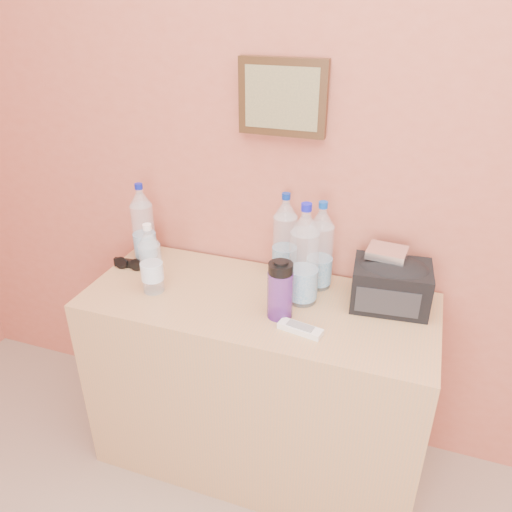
# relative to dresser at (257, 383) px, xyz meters

# --- Properties ---
(picture_frame) EXTENTS (0.30, 0.03, 0.25)m
(picture_frame) POSITION_rel_dresser_xyz_m (0.00, 0.25, 1.02)
(picture_frame) COLOR #382311
(picture_frame) RESTS_ON room_shell
(dresser) EXTENTS (1.22, 0.51, 0.76)m
(dresser) POSITION_rel_dresser_xyz_m (0.00, 0.00, 0.00)
(dresser) COLOR #A67346
(dresser) RESTS_ON ground
(pet_large_a) EXTENTS (0.09, 0.09, 0.31)m
(pet_large_a) POSITION_rel_dresser_xyz_m (-0.52, 0.14, 0.52)
(pet_large_a) COLOR silver
(pet_large_a) RESTS_ON dresser
(pet_large_b) EXTENTS (0.09, 0.09, 0.32)m
(pet_large_b) POSITION_rel_dresser_xyz_m (0.03, 0.21, 0.52)
(pet_large_b) COLOR silver
(pet_large_b) RESTS_ON dresser
(pet_large_c) EXTENTS (0.09, 0.09, 0.33)m
(pet_large_c) POSITION_rel_dresser_xyz_m (0.18, 0.16, 0.52)
(pet_large_c) COLOR white
(pet_large_c) RESTS_ON dresser
(pet_large_d) EXTENTS (0.10, 0.10, 0.36)m
(pet_large_d) POSITION_rel_dresser_xyz_m (0.15, 0.05, 0.54)
(pet_large_d) COLOR white
(pet_large_d) RESTS_ON dresser
(pet_small) EXTENTS (0.07, 0.07, 0.26)m
(pet_small) POSITION_rel_dresser_xyz_m (-0.37, -0.06, 0.50)
(pet_small) COLOR white
(pet_small) RESTS_ON dresser
(nalgene_bottle) EXTENTS (0.08, 0.08, 0.20)m
(nalgene_bottle) POSITION_rel_dresser_xyz_m (0.10, -0.07, 0.48)
(nalgene_bottle) COLOR #5D269D
(nalgene_bottle) RESTS_ON dresser
(sunglasses) EXTENTS (0.14, 0.06, 0.03)m
(sunglasses) POSITION_rel_dresser_xyz_m (-0.54, 0.05, 0.40)
(sunglasses) COLOR black
(sunglasses) RESTS_ON dresser
(ac_remote) EXTENTS (0.15, 0.07, 0.02)m
(ac_remote) POSITION_rel_dresser_xyz_m (0.19, -0.13, 0.39)
(ac_remote) COLOR silver
(ac_remote) RESTS_ON dresser
(toiletry_bag) EXTENTS (0.27, 0.20, 0.17)m
(toiletry_bag) POSITION_rel_dresser_xyz_m (0.43, 0.12, 0.47)
(toiletry_bag) COLOR #23232A
(toiletry_bag) RESTS_ON dresser
(foil_packet) EXTENTS (0.13, 0.11, 0.03)m
(foil_packet) POSITION_rel_dresser_xyz_m (0.40, 0.14, 0.57)
(foil_packet) COLOR white
(foil_packet) RESTS_ON toiletry_bag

